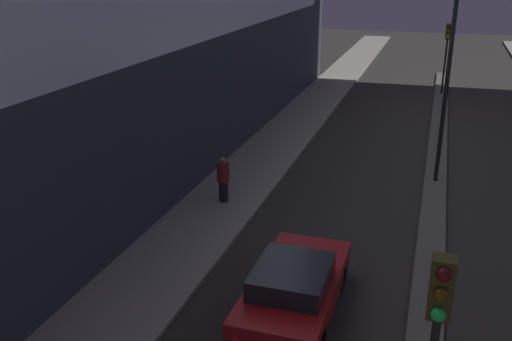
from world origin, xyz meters
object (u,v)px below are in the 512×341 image
object	(u,v)px
street_lamp	(454,21)
traffic_light_near	(436,331)
traffic_light_mid	(447,43)
car_left_lane	(294,288)
pedestrian_on_left_sidewalk	(223,179)

from	to	relation	value
street_lamp	traffic_light_near	bearing A→B (deg)	-90.00
traffic_light_near	traffic_light_mid	size ratio (longest dim) A/B	1.00
traffic_light_near	traffic_light_mid	xyz separation A→B (m)	(0.00, 29.90, 0.00)
car_left_lane	pedestrian_on_left_sidewalk	distance (m)	6.86
traffic_light_mid	street_lamp	distance (m)	15.84
traffic_light_near	traffic_light_mid	distance (m)	29.90
street_lamp	car_left_lane	distance (m)	11.63
traffic_light_near	pedestrian_on_left_sidewalk	world-z (taller)	traffic_light_near
street_lamp	pedestrian_on_left_sidewalk	world-z (taller)	street_lamp
traffic_light_mid	pedestrian_on_left_sidewalk	bearing A→B (deg)	-109.23
traffic_light_near	street_lamp	size ratio (longest dim) A/B	0.54
traffic_light_near	pedestrian_on_left_sidewalk	xyz separation A→B (m)	(-6.95, 9.99, -2.29)
street_lamp	pedestrian_on_left_sidewalk	distance (m)	9.60
traffic_light_near	car_left_lane	distance (m)	5.87
street_lamp	car_left_lane	xyz separation A→B (m)	(-3.03, -9.94, -5.23)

